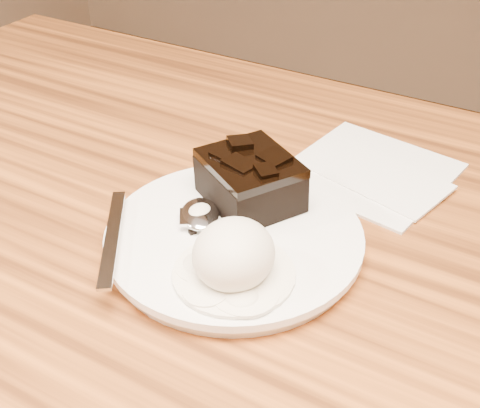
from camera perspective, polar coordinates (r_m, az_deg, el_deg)
The scene contains 8 objects.
plate at distance 0.53m, azimuth -0.54°, elevation -3.28°, with size 0.22×0.22×0.02m, color white.
brownie at distance 0.55m, azimuth 0.91°, elevation 1.90°, with size 0.08×0.07×0.04m, color black.
ice_cream_scoop at distance 0.47m, azimuth -0.57°, elevation -4.57°, with size 0.06×0.07×0.05m, color white.
melt_puddle at distance 0.48m, azimuth -0.56°, elevation -6.44°, with size 0.09×0.09×0.00m, color white.
spoon at distance 0.54m, azimuth -3.69°, elevation -1.05°, with size 0.03×0.19×0.01m, color silver, non-canonical shape.
napkin at distance 0.65m, azimuth 11.75°, elevation 3.08°, with size 0.15×0.15×0.01m, color white.
crumb_a at distance 0.52m, azimuth -4.36°, elevation -2.54°, with size 0.01×0.01×0.00m, color black.
crumb_b at distance 0.49m, azimuth -5.52°, elevation -5.56°, with size 0.01×0.01×0.00m, color black.
Camera 1 is at (0.21, -0.32, 1.09)m, focal length 46.75 mm.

